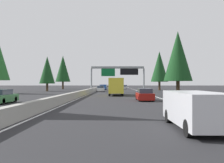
# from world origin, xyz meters

# --- Properties ---
(ground_plane) EXTENTS (320.00, 320.00, 0.00)m
(ground_plane) POSITION_xyz_m (60.00, 0.00, 0.00)
(ground_plane) COLOR #262628
(median_barrier) EXTENTS (180.00, 0.56, 0.90)m
(median_barrier) POSITION_xyz_m (80.00, 0.30, 0.45)
(median_barrier) COLOR #9E9B93
(median_barrier) RESTS_ON ground
(shoulder_stripe_right) EXTENTS (160.00, 0.16, 0.01)m
(shoulder_stripe_right) POSITION_xyz_m (70.00, -11.52, 0.01)
(shoulder_stripe_right) COLOR silver
(shoulder_stripe_right) RESTS_ON ground
(shoulder_stripe_median) EXTENTS (160.00, 0.16, 0.01)m
(shoulder_stripe_median) POSITION_xyz_m (70.00, -0.25, 0.01)
(shoulder_stripe_median) COLOR silver
(shoulder_stripe_median) RESTS_ON ground
(sign_gantry_overhead) EXTENTS (0.50, 12.68, 6.06)m
(sign_gantry_overhead) POSITION_xyz_m (53.31, -6.04, 4.82)
(sign_gantry_overhead) COLOR gray
(sign_gantry_overhead) RESTS_ON ground
(minivan_far_center) EXTENTS (5.00, 1.95, 1.69)m
(minivan_far_center) POSITION_xyz_m (9.13, -8.88, 0.95)
(minivan_far_center) COLOR silver
(minivan_far_center) RESTS_ON ground
(sedan_distant_a) EXTENTS (4.40, 1.80, 1.47)m
(sedan_distant_a) POSITION_xyz_m (26.70, -8.79, 0.68)
(sedan_distant_a) COLOR maroon
(sedan_distant_a) RESTS_ON ground
(sedan_mid_center) EXTENTS (4.40, 1.80, 1.47)m
(sedan_mid_center) POSITION_xyz_m (57.49, -1.62, 0.68)
(sedan_mid_center) COLOR white
(sedan_mid_center) RESTS_ON ground
(pickup_far_left) EXTENTS (5.60, 2.00, 1.86)m
(pickup_far_left) POSITION_xyz_m (77.32, -5.61, 0.91)
(pickup_far_left) COLOR slate
(pickup_far_left) RESTS_ON ground
(box_truck_mid_left) EXTENTS (8.50, 2.40, 2.95)m
(box_truck_mid_left) POSITION_xyz_m (39.12, -5.40, 1.61)
(box_truck_mid_left) COLOR gold
(box_truck_mid_left) RESTS_ON ground
(bus_distant_b) EXTENTS (11.50, 2.55, 3.10)m
(bus_distant_b) POSITION_xyz_m (114.79, -5.45, 1.72)
(bus_distant_b) COLOR white
(bus_distant_b) RESTS_ON ground
(sedan_near_right) EXTENTS (4.40, 1.80, 1.47)m
(sedan_near_right) POSITION_xyz_m (84.87, -8.89, 0.68)
(sedan_near_right) COLOR silver
(sedan_near_right) RESTS_ON ground
(minivan_mid_right) EXTENTS (5.00, 1.95, 1.69)m
(minivan_mid_right) POSITION_xyz_m (71.61, -1.62, 0.95)
(minivan_mid_right) COLOR #1E4793
(minivan_mid_right) RESTS_ON ground
(oncoming_near) EXTENTS (4.40, 1.80, 1.47)m
(oncoming_near) POSITION_xyz_m (22.66, 6.64, 0.68)
(oncoming_near) COLOR #2D6B38
(oncoming_near) RESTS_ON ground
(conifer_right_near) EXTENTS (5.01, 5.01, 11.38)m
(conifer_right_near) POSITION_xyz_m (40.12, -16.42, 6.92)
(conifer_right_near) COLOR #4C3823
(conifer_right_near) RESTS_ON ground
(conifer_right_mid) EXTENTS (5.12, 5.12, 11.64)m
(conifer_right_mid) POSITION_xyz_m (68.43, -18.54, 7.08)
(conifer_right_mid) COLOR #4C3823
(conifer_right_mid) RESTS_ON ground
(conifer_left_mid) EXTENTS (4.04, 4.04, 9.17)m
(conifer_left_mid) POSITION_xyz_m (59.51, 12.52, 5.57)
(conifer_left_mid) COLOR #4C3823
(conifer_left_mid) RESTS_ON ground
(conifer_left_far) EXTENTS (5.29, 5.29, 12.02)m
(conifer_left_far) POSITION_xyz_m (82.10, 13.38, 7.31)
(conifer_left_far) COLOR #4C3823
(conifer_left_far) RESTS_ON ground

